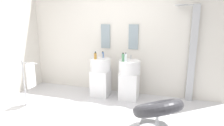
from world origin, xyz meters
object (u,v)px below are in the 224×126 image
object	(u,v)px
soap_bottle_green	(123,57)
soap_bottle_clear	(126,58)
lounge_chair	(158,111)
soap_bottle_amber	(95,56)
pedestal_sink_right	(129,78)
soap_bottle_black	(95,55)
shower_column	(192,52)
soap_bottle_blue	(103,55)
towel_rack	(30,76)
pedestal_sink_left	(101,76)

from	to	relation	value
soap_bottle_green	soap_bottle_clear	xyz separation A→B (m)	(0.06, -0.04, 0.01)
lounge_chair	soap_bottle_amber	bearing A→B (deg)	143.80
soap_bottle_green	soap_bottle_amber	bearing A→B (deg)	175.95
pedestal_sink_right	lounge_chair	world-z (taller)	pedestal_sink_right
soap_bottle_black	shower_column	bearing A→B (deg)	7.64
shower_column	soap_bottle_blue	distance (m)	1.95
lounge_chair	pedestal_sink_right	bearing A→B (deg)	121.49
towel_rack	soap_bottle_blue	world-z (taller)	soap_bottle_blue
soap_bottle_blue	towel_rack	bearing A→B (deg)	-136.14
soap_bottle_green	pedestal_sink_left	bearing A→B (deg)	168.25
shower_column	soap_bottle_blue	xyz separation A→B (m)	(-1.94, -0.16, -0.13)
soap_bottle_amber	soap_bottle_blue	xyz separation A→B (m)	(0.10, 0.22, -0.00)
pedestal_sink_right	soap_bottle_clear	xyz separation A→B (m)	(-0.05, -0.16, 0.50)
soap_bottle_green	soap_bottle_blue	distance (m)	0.62
lounge_chair	shower_column	bearing A→B (deg)	69.18
soap_bottle_clear	soap_bottle_amber	bearing A→B (deg)	173.23
pedestal_sink_left	pedestal_sink_right	world-z (taller)	same
pedestal_sink_right	soap_bottle_black	xyz separation A→B (m)	(-0.81, 0.03, 0.48)
soap_bottle_blue	shower_column	bearing A→B (deg)	4.79
soap_bottle_clear	pedestal_sink_left	bearing A→B (deg)	166.03
soap_bottle_black	soap_bottle_blue	xyz separation A→B (m)	(0.14, 0.12, -0.00)
pedestal_sink_right	soap_bottle_green	size ratio (longest dim) A/B	5.34
pedestal_sink_left	soap_bottle_green	bearing A→B (deg)	-11.75
soap_bottle_amber	soap_bottle_clear	world-z (taller)	soap_bottle_clear
pedestal_sink_left	lounge_chair	world-z (taller)	pedestal_sink_left
soap_bottle_clear	soap_bottle_green	bearing A→B (deg)	148.91
pedestal_sink_right	towel_rack	bearing A→B (deg)	-152.25
pedestal_sink_left	soap_bottle_green	size ratio (longest dim) A/B	5.34
pedestal_sink_right	towel_rack	size ratio (longest dim) A/B	1.03
shower_column	soap_bottle_clear	size ratio (longest dim) A/B	10.51
pedestal_sink_left	soap_bottle_blue	world-z (taller)	soap_bottle_blue
pedestal_sink_left	soap_bottle_clear	world-z (taller)	soap_bottle_clear
pedestal_sink_left	soap_bottle_clear	distance (m)	0.81
pedestal_sink_left	towel_rack	size ratio (longest dim) A/B	1.03
soap_bottle_green	pedestal_sink_right	bearing A→B (deg)	44.79
soap_bottle_green	soap_bottle_blue	bearing A→B (deg)	154.44
soap_bottle_green	soap_bottle_clear	bearing A→B (deg)	-31.09
lounge_chair	soap_bottle_green	xyz separation A→B (m)	(-0.82, 1.04, 0.61)
lounge_chair	soap_bottle_amber	xyz separation A→B (m)	(-1.48, 1.08, 0.60)
shower_column	soap_bottle_black	distance (m)	2.10
lounge_chair	soap_bottle_black	bearing A→B (deg)	142.02
pedestal_sink_left	soap_bottle_amber	xyz separation A→B (m)	(-0.09, -0.07, 0.48)
soap_bottle_green	soap_bottle_amber	world-z (taller)	soap_bottle_green
lounge_chair	soap_bottle_black	distance (m)	2.02
towel_rack	soap_bottle_blue	bearing A→B (deg)	43.86
pedestal_sink_right	shower_column	world-z (taller)	shower_column
pedestal_sink_right	soap_bottle_amber	world-z (taller)	soap_bottle_amber
shower_column	soap_bottle_black	xyz separation A→B (m)	(-2.08, -0.28, -0.13)
soap_bottle_black	soap_bottle_amber	xyz separation A→B (m)	(0.04, -0.10, -0.00)
shower_column	soap_bottle_green	distance (m)	1.45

